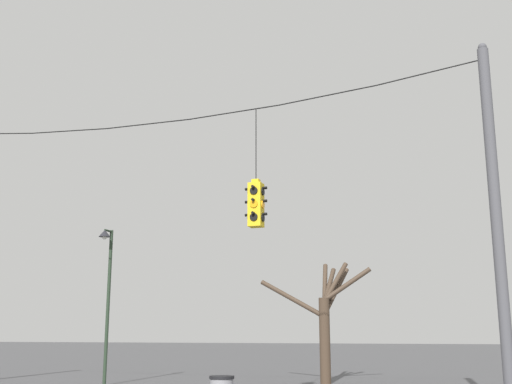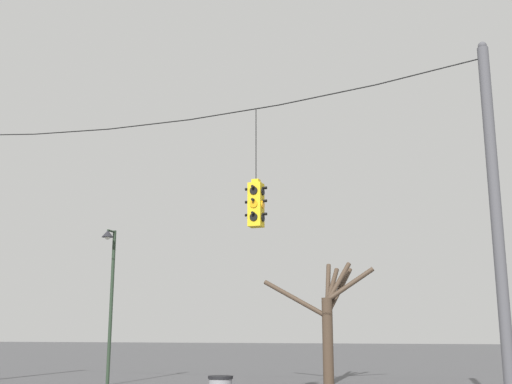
{
  "view_description": "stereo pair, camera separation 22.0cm",
  "coord_description": "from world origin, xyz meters",
  "px_view_note": "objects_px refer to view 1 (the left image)",
  "views": [
    {
      "loc": [
        8.15,
        -14.9,
        1.71
      ],
      "look_at": [
        3.17,
        0.16,
        5.22
      ],
      "focal_mm": 45.0,
      "sensor_mm": 36.0,
      "label": 1
    },
    {
      "loc": [
        8.35,
        -14.83,
        1.71
      ],
      "look_at": [
        3.17,
        0.16,
        5.22
      ],
      "focal_mm": 45.0,
      "sensor_mm": 36.0,
      "label": 2
    }
  ],
  "objects_px": {
    "traffic_light_near_left_pole": "(256,204)",
    "utility_pole_right": "(496,219)",
    "bare_tree": "(325,316)",
    "street_lamp": "(107,277)"
  },
  "relations": [
    {
      "from": "street_lamp",
      "to": "bare_tree",
      "type": "height_order",
      "value": "street_lamp"
    },
    {
      "from": "traffic_light_near_left_pole",
      "to": "bare_tree",
      "type": "height_order",
      "value": "traffic_light_near_left_pole"
    },
    {
      "from": "street_lamp",
      "to": "bare_tree",
      "type": "distance_m",
      "value": 7.85
    },
    {
      "from": "utility_pole_right",
      "to": "bare_tree",
      "type": "height_order",
      "value": "utility_pole_right"
    },
    {
      "from": "street_lamp",
      "to": "utility_pole_right",
      "type": "bearing_deg",
      "value": -19.9
    },
    {
      "from": "traffic_light_near_left_pole",
      "to": "utility_pole_right",
      "type": "bearing_deg",
      "value": 0.0
    },
    {
      "from": "utility_pole_right",
      "to": "bare_tree",
      "type": "distance_m",
      "value": 9.94
    },
    {
      "from": "traffic_light_near_left_pole",
      "to": "street_lamp",
      "type": "xyz_separation_m",
      "value": [
        -6.99,
        4.58,
        -1.29
      ]
    },
    {
      "from": "utility_pole_right",
      "to": "bare_tree",
      "type": "bearing_deg",
      "value": 125.54
    },
    {
      "from": "traffic_light_near_left_pole",
      "to": "street_lamp",
      "type": "height_order",
      "value": "traffic_light_near_left_pole"
    }
  ]
}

